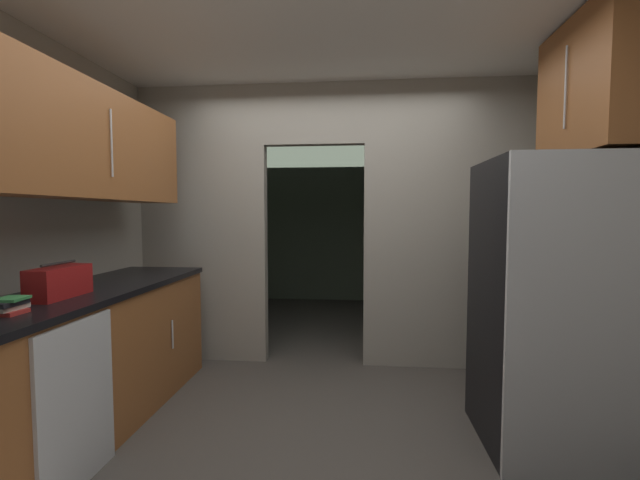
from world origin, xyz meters
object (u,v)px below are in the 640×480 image
at_px(refrigerator, 552,305).
at_px(boombox, 59,282).
at_px(book_stack, 10,306).
at_px(dishwasher, 78,405).

relative_size(refrigerator, boombox, 4.59).
bearing_deg(refrigerator, book_stack, -164.94).
relative_size(boombox, book_stack, 2.22).
height_order(dishwasher, book_stack, book_stack).
distance_m(dishwasher, boombox, 0.72).
bearing_deg(dishwasher, refrigerator, 14.22).
distance_m(dishwasher, book_stack, 0.60).
distance_m(boombox, book_stack, 0.40).
xyz_separation_m(refrigerator, dishwasher, (-2.59, -0.66, -0.43)).
height_order(refrigerator, boombox, refrigerator).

